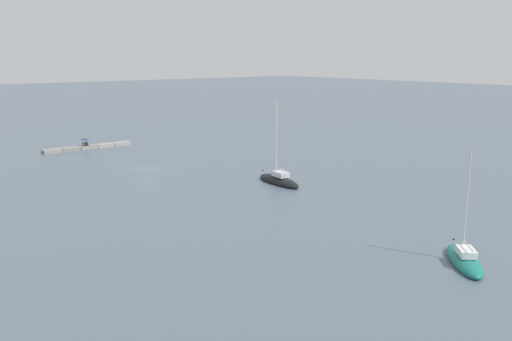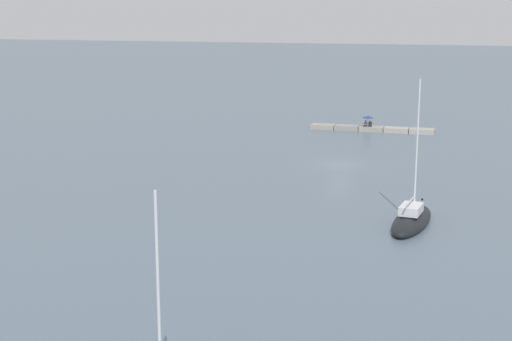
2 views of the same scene
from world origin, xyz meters
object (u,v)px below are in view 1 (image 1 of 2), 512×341
(umbrella_open_navy, at_px, (85,139))
(sailboat_black_mid, at_px, (279,180))
(person_seated_grey_right, at_px, (83,144))
(sailboat_teal_far, at_px, (464,260))
(person_seated_dark_left, at_px, (87,144))

(umbrella_open_navy, bearing_deg, sailboat_black_mid, 102.80)
(person_seated_grey_right, bearing_deg, sailboat_black_mid, 99.38)
(umbrella_open_navy, relative_size, sailboat_teal_far, 0.15)
(person_seated_dark_left, height_order, umbrella_open_navy, umbrella_open_navy)
(person_seated_dark_left, height_order, sailboat_black_mid, sailboat_black_mid)
(sailboat_black_mid, xyz_separation_m, sailboat_teal_far, (6.28, 27.77, -0.05))
(person_seated_dark_left, xyz_separation_m, sailboat_teal_far, (-2.15, 66.09, -0.50))
(person_seated_dark_left, xyz_separation_m, sailboat_black_mid, (-8.43, 38.31, -0.45))
(sailboat_black_mid, bearing_deg, person_seated_dark_left, 108.97)
(person_seated_grey_right, bearing_deg, sailboat_teal_far, 88.52)
(umbrella_open_navy, distance_m, sailboat_teal_far, 66.17)
(person_seated_grey_right, xyz_separation_m, umbrella_open_navy, (-0.27, -0.05, 0.86))
(person_seated_grey_right, height_order, sailboat_black_mid, sailboat_black_mid)
(person_seated_dark_left, relative_size, umbrella_open_navy, 0.54)
(person_seated_grey_right, xyz_separation_m, sailboat_black_mid, (-8.99, 38.29, -0.45))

